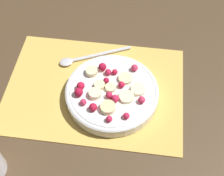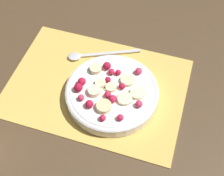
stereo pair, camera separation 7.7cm
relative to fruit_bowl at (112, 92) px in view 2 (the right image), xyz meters
The scene contains 4 objects.
ground_plane 0.06m from the fruit_bowl, 156.74° to the left, with size 3.00×3.00×0.00m, color #4C3823.
placemat 0.06m from the fruit_bowl, 156.74° to the left, with size 0.46×0.33×0.01m.
fruit_bowl is the anchor object (origin of this frame).
spoon 0.15m from the fruit_bowl, 131.41° to the left, with size 0.20×0.10×0.01m.
Camera 2 is at (0.18, -0.44, 0.67)m, focal length 50.00 mm.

